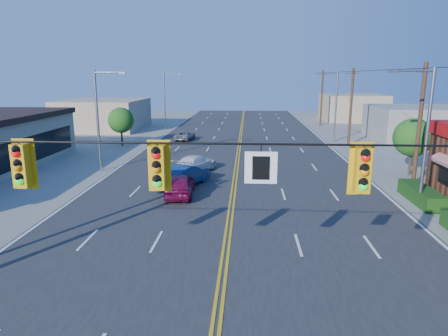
# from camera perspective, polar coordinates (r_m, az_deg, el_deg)

# --- Properties ---
(road) EXTENTS (20.00, 120.00, 0.06)m
(road) POSITION_cam_1_polar(r_m,az_deg,el_deg) (29.94, 1.61, -1.48)
(road) COLOR #2D2D30
(road) RESTS_ON ground
(signal_span) EXTENTS (24.32, 0.34, 9.00)m
(signal_span) POSITION_cam_1_polar(r_m,az_deg,el_deg) (9.41, -2.86, -3.20)
(signal_span) COLOR #47301E
(signal_span) RESTS_ON ground
(streetlight_se) EXTENTS (2.55, 0.25, 8.00)m
(streetlight_se) POSITION_cam_1_polar(r_m,az_deg,el_deg) (25.20, 26.64, 4.80)
(streetlight_se) COLOR gray
(streetlight_se) RESTS_ON ground
(streetlight_ne) EXTENTS (2.55, 0.25, 8.00)m
(streetlight_ne) POSITION_cam_1_polar(r_m,az_deg,el_deg) (48.11, 15.49, 8.96)
(streetlight_ne) COLOR gray
(streetlight_ne) RESTS_ON ground
(streetlight_sw) EXTENTS (2.55, 0.25, 8.00)m
(streetlight_sw) POSITION_cam_1_polar(r_m,az_deg,el_deg) (33.24, -17.32, 7.24)
(streetlight_sw) COLOR gray
(streetlight_sw) RESTS_ON ground
(streetlight_nw) EXTENTS (2.55, 0.25, 8.00)m
(streetlight_nw) POSITION_cam_1_polar(r_m,az_deg,el_deg) (58.24, -8.29, 9.91)
(streetlight_nw) COLOR gray
(streetlight_nw) RESTS_ON ground
(utility_pole_near) EXTENTS (0.28, 0.28, 8.40)m
(utility_pole_near) POSITION_cam_1_polar(r_m,az_deg,el_deg) (29.44, 26.10, 5.22)
(utility_pole_near) COLOR #47301E
(utility_pole_near) RESTS_ON ground
(utility_pole_mid) EXTENTS (0.28, 0.28, 8.40)m
(utility_pole_mid) POSITION_cam_1_polar(r_m,az_deg,el_deg) (46.50, 17.68, 8.30)
(utility_pole_mid) COLOR #47301E
(utility_pole_mid) RESTS_ON ground
(utility_pole_far) EXTENTS (0.28, 0.28, 8.40)m
(utility_pole_far) POSITION_cam_1_polar(r_m,az_deg,el_deg) (64.07, 13.78, 9.66)
(utility_pole_far) COLOR #47301E
(utility_pole_far) RESTS_ON ground
(tree_kfc_rear) EXTENTS (2.94, 2.94, 4.41)m
(tree_kfc_rear) POSITION_cam_1_polar(r_m,az_deg,el_deg) (33.76, 25.38, 3.95)
(tree_kfc_rear) COLOR #47301E
(tree_kfc_rear) RESTS_ON ground
(tree_west) EXTENTS (2.80, 2.80, 4.20)m
(tree_west) POSITION_cam_1_polar(r_m,az_deg,el_deg) (45.41, -14.51, 6.62)
(tree_west) COLOR #47301E
(tree_west) RESTS_ON ground
(bld_east_mid) EXTENTS (12.00, 10.00, 4.00)m
(bld_east_mid) POSITION_cam_1_polar(r_m,az_deg,el_deg) (53.62, 26.72, 5.71)
(bld_east_mid) COLOR gray
(bld_east_mid) RESTS_ON ground
(bld_west_far) EXTENTS (11.00, 12.00, 4.20)m
(bld_west_far) POSITION_cam_1_polar(r_m,az_deg,el_deg) (60.93, -16.79, 7.35)
(bld_west_far) COLOR tan
(bld_west_far) RESTS_ON ground
(bld_east_far) EXTENTS (10.00, 10.00, 4.40)m
(bld_east_far) POSITION_cam_1_polar(r_m,az_deg,el_deg) (73.45, 17.87, 8.22)
(bld_east_far) COLOR tan
(bld_east_far) RESTS_ON ground
(car_magenta) EXTENTS (2.00, 4.36, 1.45)m
(car_magenta) POSITION_cam_1_polar(r_m,az_deg,el_deg) (25.54, -6.33, -2.49)
(car_magenta) COLOR maroon
(car_magenta) RESTS_ON ground
(car_blue) EXTENTS (3.34, 4.77, 1.49)m
(car_blue) POSITION_cam_1_polar(r_m,az_deg,el_deg) (27.87, -5.60, -1.12)
(car_blue) COLOR navy
(car_blue) RESTS_ON ground
(car_white) EXTENTS (3.45, 4.99, 1.34)m
(car_white) POSITION_cam_1_polar(r_m,az_deg,el_deg) (31.81, -4.09, 0.54)
(car_white) COLOR white
(car_white) RESTS_ON ground
(car_silver) EXTENTS (2.30, 4.12, 1.09)m
(car_silver) POSITION_cam_1_polar(r_m,az_deg,el_deg) (47.92, -5.61, 4.57)
(car_silver) COLOR #99999D
(car_silver) RESTS_ON ground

